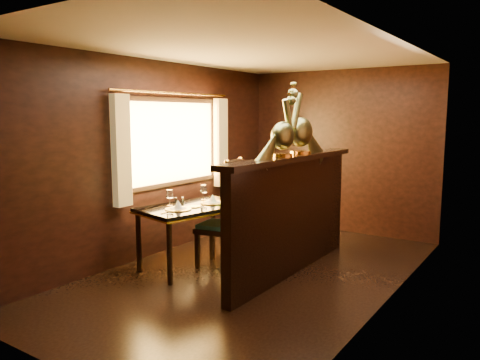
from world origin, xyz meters
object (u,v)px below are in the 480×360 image
(chair_left, at_px, (228,210))
(peacock_right, at_px, (301,119))
(dining_table, at_px, (193,211))
(peacock_left, at_px, (283,123))
(chair_right, at_px, (270,202))

(chair_left, bearing_deg, peacock_right, 18.10)
(dining_table, relative_size, peacock_right, 1.73)
(peacock_left, relative_size, peacock_right, 0.90)
(chair_left, xyz_separation_m, peacock_right, (0.74, 0.40, 1.08))
(chair_right, bearing_deg, peacock_left, -60.64)
(peacock_right, bearing_deg, chair_right, 142.20)
(dining_table, distance_m, peacock_left, 1.52)
(dining_table, xyz_separation_m, peacock_right, (1.07, 0.65, 1.09))
(chair_left, distance_m, peacock_left, 1.28)
(peacock_left, bearing_deg, chair_right, 126.55)
(peacock_right, bearing_deg, peacock_left, -90.00)
(chair_left, height_order, peacock_right, peacock_right)
(dining_table, distance_m, chair_left, 0.41)
(chair_left, xyz_separation_m, peacock_left, (0.74, -0.02, 1.04))
(dining_table, xyz_separation_m, peacock_left, (1.07, 0.22, 1.05))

